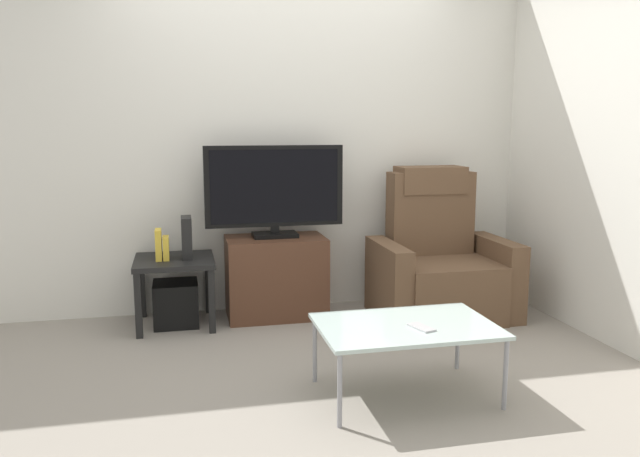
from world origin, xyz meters
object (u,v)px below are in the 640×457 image
object	(u,v)px
cell_phone	(421,327)
coffee_table	(406,329)
tv_stand	(276,277)
side_table	(175,269)
book_leftmost	(159,245)
game_console	(187,237)
book_middle	(166,248)
television	(274,189)
recliner_armchair	(439,265)
subwoofer_box	(176,303)

from	to	relation	value
cell_phone	coffee_table	bearing A→B (deg)	104.83
tv_stand	side_table	world-z (taller)	tv_stand
book_leftmost	coffee_table	bearing A→B (deg)	-48.77
game_console	cell_phone	xyz separation A→B (m)	(1.12, -1.55, -0.23)
book_middle	television	bearing A→B (deg)	6.11
television	book_middle	world-z (taller)	television
television	recliner_armchair	size ratio (longest dim) A/B	0.92
tv_stand	game_console	xyz separation A→B (m)	(-0.63, -0.03, 0.32)
game_console	recliner_armchair	bearing A→B (deg)	-5.48
book_leftmost	book_middle	bearing A→B (deg)	0.00
recliner_armchair	subwoofer_box	distance (m)	1.92
television	game_console	size ratio (longest dim) A/B	3.47
side_table	coffee_table	distance (m)	1.86
side_table	cell_phone	size ratio (longest dim) A/B	3.60
tv_stand	coffee_table	size ratio (longest dim) A/B	0.79
tv_stand	cell_phone	distance (m)	1.66
recliner_armchair	book_leftmost	xyz separation A→B (m)	(-2.00, 0.14, 0.21)
subwoofer_box	book_middle	bearing A→B (deg)	-158.71
tv_stand	book_leftmost	size ratio (longest dim) A/B	3.35
game_console	cell_phone	world-z (taller)	game_console
television	book_middle	size ratio (longest dim) A/B	6.18
coffee_table	cell_phone	bearing A→B (deg)	-57.31
side_table	subwoofer_box	distance (m)	0.25
book_middle	cell_phone	bearing A→B (deg)	-50.24
subwoofer_box	cell_phone	size ratio (longest dim) A/B	2.04
television	book_leftmost	xyz separation A→B (m)	(-0.82, -0.08, -0.36)
side_table	game_console	world-z (taller)	game_console
cell_phone	game_console	bearing A→B (deg)	108.07
subwoofer_box	coffee_table	xyz separation A→B (m)	(1.16, -1.46, 0.21)
recliner_armchair	book_middle	world-z (taller)	recliner_armchair
book_middle	recliner_armchair	bearing A→B (deg)	-4.21
recliner_armchair	game_console	xyz separation A→B (m)	(-1.81, 0.17, 0.25)
book_middle	game_console	world-z (taller)	game_console
book_middle	book_leftmost	bearing A→B (deg)	180.00
subwoofer_box	game_console	size ratio (longest dim) A/B	1.07
book_leftmost	tv_stand	bearing A→B (deg)	4.44
tv_stand	recliner_armchair	size ratio (longest dim) A/B	0.66
tv_stand	television	world-z (taller)	television
television	side_table	world-z (taller)	television
recliner_armchair	cell_phone	xyz separation A→B (m)	(-0.69, -1.37, 0.01)
side_table	book_leftmost	bearing A→B (deg)	-168.69
book_middle	cell_phone	distance (m)	1.98
subwoofer_box	book_middle	xyz separation A→B (m)	(-0.05, -0.02, 0.40)
coffee_table	tv_stand	bearing A→B (deg)	106.42
book_leftmost	game_console	world-z (taller)	game_console
tv_stand	book_middle	world-z (taller)	book_middle
subwoofer_box	cell_phone	distance (m)	1.97
recliner_armchair	book_middle	size ratio (longest dim) A/B	6.71
side_table	game_console	xyz separation A→B (m)	(0.09, 0.01, 0.22)
book_leftmost	game_console	xyz separation A→B (m)	(0.19, 0.03, 0.04)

